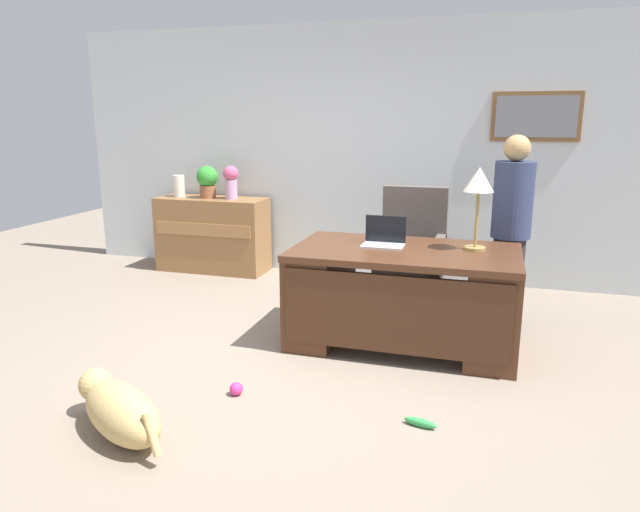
{
  "coord_description": "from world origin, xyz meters",
  "views": [
    {
      "loc": [
        1.25,
        -3.66,
        1.75
      ],
      "look_at": [
        0.06,
        0.3,
        0.75
      ],
      "focal_mm": 32.68,
      "sensor_mm": 36.0,
      "label": 1
    }
  ],
  "objects_px": {
    "armchair": "(411,254)",
    "desk": "(403,294)",
    "vase_empty": "(179,186)",
    "dog_toy_bone": "(420,423)",
    "person_standing": "(511,231)",
    "dog_lying": "(119,409)",
    "vase_with_flowers": "(231,181)",
    "credenza": "(213,234)",
    "potted_plant": "(207,180)",
    "dog_toy_ball": "(236,389)",
    "desk_lamp": "(479,185)",
    "laptop": "(384,238)"
  },
  "relations": [
    {
      "from": "armchair",
      "to": "desk",
      "type": "bearing_deg",
      "value": -85.31
    },
    {
      "from": "vase_empty",
      "to": "dog_toy_bone",
      "type": "bearing_deg",
      "value": -41.96
    },
    {
      "from": "person_standing",
      "to": "dog_toy_bone",
      "type": "height_order",
      "value": "person_standing"
    },
    {
      "from": "armchair",
      "to": "vase_empty",
      "type": "relative_size",
      "value": 4.52
    },
    {
      "from": "desk",
      "to": "dog_toy_bone",
      "type": "relative_size",
      "value": 8.69
    },
    {
      "from": "dog_lying",
      "to": "vase_with_flowers",
      "type": "bearing_deg",
      "value": 104.64
    },
    {
      "from": "desk",
      "to": "vase_empty",
      "type": "bearing_deg",
      "value": 150.29
    },
    {
      "from": "credenza",
      "to": "potted_plant",
      "type": "relative_size",
      "value": 3.46
    },
    {
      "from": "credenza",
      "to": "armchair",
      "type": "distance_m",
      "value": 2.44
    },
    {
      "from": "dog_toy_bone",
      "to": "dog_toy_ball",
      "type": "bearing_deg",
      "value": 177.52
    },
    {
      "from": "vase_empty",
      "to": "dog_toy_ball",
      "type": "distance_m",
      "value": 3.52
    },
    {
      "from": "dog_lying",
      "to": "dog_toy_bone",
      "type": "height_order",
      "value": "dog_lying"
    },
    {
      "from": "dog_lying",
      "to": "desk_lamp",
      "type": "xyz_separation_m",
      "value": [
        1.81,
        1.93,
        1.1
      ]
    },
    {
      "from": "desk",
      "to": "laptop",
      "type": "distance_m",
      "value": 0.46
    },
    {
      "from": "person_standing",
      "to": "vase_with_flowers",
      "type": "xyz_separation_m",
      "value": [
        -2.96,
        0.94,
        0.22
      ]
    },
    {
      "from": "credenza",
      "to": "armchair",
      "type": "height_order",
      "value": "armchair"
    },
    {
      "from": "person_standing",
      "to": "laptop",
      "type": "relative_size",
      "value": 5.01
    },
    {
      "from": "vase_with_flowers",
      "to": "potted_plant",
      "type": "xyz_separation_m",
      "value": [
        -0.29,
        0.0,
        -0.01
      ]
    },
    {
      "from": "desk",
      "to": "desk_lamp",
      "type": "relative_size",
      "value": 2.74
    },
    {
      "from": "person_standing",
      "to": "desk_lamp",
      "type": "height_order",
      "value": "person_standing"
    },
    {
      "from": "desk",
      "to": "vase_with_flowers",
      "type": "relative_size",
      "value": 4.6
    },
    {
      "from": "laptop",
      "to": "desk_lamp",
      "type": "relative_size",
      "value": 0.51
    },
    {
      "from": "dog_lying",
      "to": "laptop",
      "type": "bearing_deg",
      "value": 59.22
    },
    {
      "from": "person_standing",
      "to": "vase_with_flowers",
      "type": "relative_size",
      "value": 4.33
    },
    {
      "from": "person_standing",
      "to": "potted_plant",
      "type": "bearing_deg",
      "value": 163.91
    },
    {
      "from": "laptop",
      "to": "dog_toy_ball",
      "type": "height_order",
      "value": "laptop"
    },
    {
      "from": "desk_lamp",
      "to": "potted_plant",
      "type": "height_order",
      "value": "desk_lamp"
    },
    {
      "from": "armchair",
      "to": "laptop",
      "type": "xyz_separation_m",
      "value": [
        -0.1,
        -0.89,
        0.33
      ]
    },
    {
      "from": "potted_plant",
      "to": "credenza",
      "type": "bearing_deg",
      "value": -1.76
    },
    {
      "from": "dog_lying",
      "to": "potted_plant",
      "type": "relative_size",
      "value": 2.19
    },
    {
      "from": "desk",
      "to": "dog_lying",
      "type": "distance_m",
      "value": 2.22
    },
    {
      "from": "vase_with_flowers",
      "to": "vase_empty",
      "type": "xyz_separation_m",
      "value": [
        -0.65,
        0.0,
        -0.08
      ]
    },
    {
      "from": "potted_plant",
      "to": "dog_toy_bone",
      "type": "relative_size",
      "value": 1.84
    },
    {
      "from": "armchair",
      "to": "laptop",
      "type": "relative_size",
      "value": 3.46
    },
    {
      "from": "desk",
      "to": "desk_lamp",
      "type": "height_order",
      "value": "desk_lamp"
    },
    {
      "from": "dog_toy_bone",
      "to": "potted_plant",
      "type": "bearing_deg",
      "value": 134.52
    },
    {
      "from": "armchair",
      "to": "laptop",
      "type": "distance_m",
      "value": 0.95
    },
    {
      "from": "dog_lying",
      "to": "dog_toy_ball",
      "type": "xyz_separation_m",
      "value": [
        0.42,
        0.62,
        -0.11
      ]
    },
    {
      "from": "person_standing",
      "to": "dog_lying",
      "type": "bearing_deg",
      "value": -130.06
    },
    {
      "from": "vase_empty",
      "to": "dog_toy_bone",
      "type": "height_order",
      "value": "vase_empty"
    },
    {
      "from": "desk",
      "to": "dog_lying",
      "type": "height_order",
      "value": "desk"
    },
    {
      "from": "vase_with_flowers",
      "to": "laptop",
      "type": "bearing_deg",
      "value": -36.97
    },
    {
      "from": "armchair",
      "to": "dog_toy_bone",
      "type": "height_order",
      "value": "armchair"
    },
    {
      "from": "vase_with_flowers",
      "to": "dog_toy_bone",
      "type": "height_order",
      "value": "vase_with_flowers"
    },
    {
      "from": "vase_empty",
      "to": "potted_plant",
      "type": "xyz_separation_m",
      "value": [
        0.36,
        0.0,
        0.08
      ]
    },
    {
      "from": "desk",
      "to": "vase_with_flowers",
      "type": "distance_m",
      "value": 2.8
    },
    {
      "from": "desk_lamp",
      "to": "armchair",
      "type": "bearing_deg",
      "value": 124.94
    },
    {
      "from": "person_standing",
      "to": "vase_empty",
      "type": "distance_m",
      "value": 3.74
    },
    {
      "from": "vase_with_flowers",
      "to": "vase_empty",
      "type": "relative_size",
      "value": 1.51
    },
    {
      "from": "armchair",
      "to": "dog_lying",
      "type": "height_order",
      "value": "armchair"
    }
  ]
}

